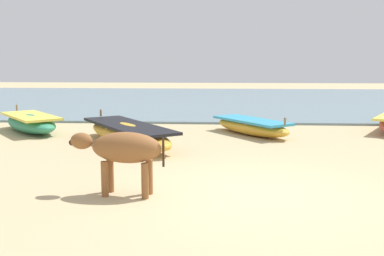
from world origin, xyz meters
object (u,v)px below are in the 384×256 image
(fishing_boat_3, at_px, (31,123))
(cow_adult_brown, at_px, (123,150))
(fishing_boat_2, at_px, (128,134))
(fishing_boat_5, at_px, (251,126))

(fishing_boat_3, bearing_deg, cow_adult_brown, 173.98)
(fishing_boat_2, distance_m, fishing_boat_3, 3.99)
(fishing_boat_3, xyz_separation_m, cow_adult_brown, (4.37, -6.30, 0.46))
(fishing_boat_3, height_order, fishing_boat_5, fishing_boat_3)
(cow_adult_brown, bearing_deg, fishing_boat_3, -48.98)
(fishing_boat_3, relative_size, cow_adult_brown, 1.95)
(fishing_boat_2, bearing_deg, fishing_boat_5, -96.21)
(fishing_boat_2, relative_size, fishing_boat_5, 1.39)
(fishing_boat_2, distance_m, fishing_boat_5, 3.86)
(fishing_boat_3, relative_size, fishing_boat_5, 1.04)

